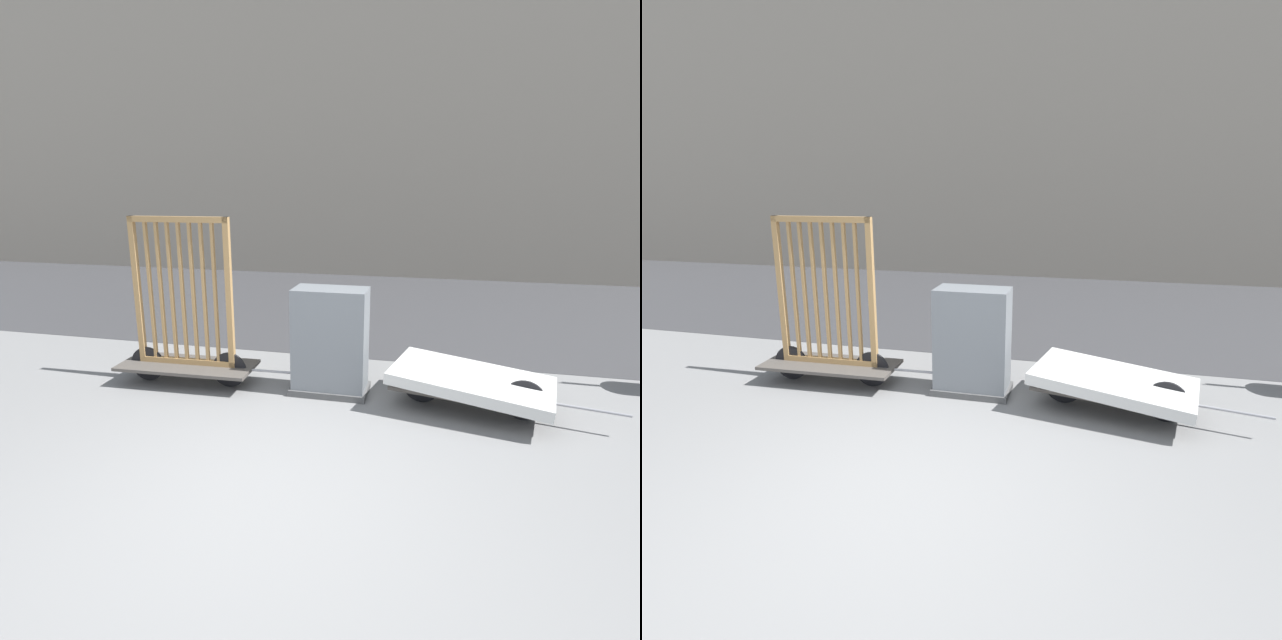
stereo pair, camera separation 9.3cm
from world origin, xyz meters
The scene contains 6 objects.
ground_plane centered at (0.00, 0.00, 0.00)m, with size 60.00×60.00×0.00m, color slate.
road_strip centered at (0.00, 7.12, 0.00)m, with size 56.00×7.04×0.01m.
building_facade centered at (0.00, 12.63, 6.89)m, with size 48.00×4.00×13.77m.
bike_cart_with_bedframe centered at (-1.73, 2.15, 0.67)m, with size 2.43×0.75×2.11m.
bike_cart_with_mattress centered at (1.74, 2.15, 0.33)m, with size 2.48×1.36×0.48m.
utility_cabinet centered at (0.09, 2.30, 0.61)m, with size 0.93×0.54×1.30m.
Camera 2 is at (1.39, -3.27, 2.44)m, focal length 28.00 mm.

